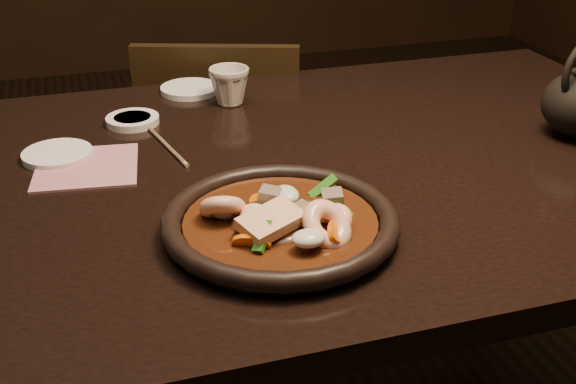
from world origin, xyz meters
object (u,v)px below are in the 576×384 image
object	(u,v)px
plate	(280,223)
tea_cup	(229,85)
table	(255,210)
chair	(226,178)

from	to	relation	value
plate	tea_cup	size ratio (longest dim) A/B	4.07
plate	tea_cup	xyz separation A→B (m)	(0.05, 0.50, 0.02)
table	plate	world-z (taller)	plate
table	tea_cup	distance (m)	0.32
plate	table	bearing A→B (deg)	84.80
table	plate	size ratio (longest dim) A/B	5.10
chair	tea_cup	size ratio (longest dim) A/B	10.51
chair	tea_cup	xyz separation A→B (m)	(-0.05, -0.30, 0.35)
plate	chair	bearing A→B (deg)	83.02
plate	tea_cup	bearing A→B (deg)	84.39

